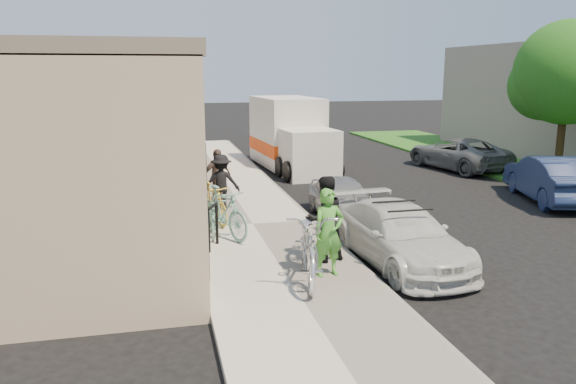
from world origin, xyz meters
TOP-DOWN VIEW (x-y plane):
  - ground at (0.00, 0.00)m, footprint 120.00×120.00m
  - sidewalk at (-2.00, 3.00)m, footprint 3.00×34.00m
  - curb at (-0.45, 3.00)m, footprint 0.12×34.00m
  - storefront at (-5.24, 7.99)m, footprint 3.60×20.00m
  - bike_rack at (-3.13, 1.30)m, footprint 0.29×0.61m
  - sandwich_board at (-3.15, 8.30)m, footprint 0.79×0.80m
  - sedan_white at (0.44, -0.07)m, footprint 1.89×4.11m
  - sedan_silver at (0.44, 3.44)m, footprint 1.43×3.29m
  - moving_truck at (0.96, 11.41)m, footprint 2.50×5.76m
  - far_car_blue at (7.08, 3.99)m, footprint 2.56×4.42m
  - far_car_gray at (7.30, 9.71)m, footprint 2.84×4.76m
  - median_tree at (9.46, 6.76)m, footprint 3.53×3.53m
  - tandem_bike at (-1.63, -0.83)m, footprint 1.31×2.57m
  - woman_rider at (-1.26, -0.77)m, footprint 0.63×0.46m
  - man_standing at (-1.10, 0.02)m, footprint 0.96×0.84m
  - cruiser_bike_a at (-2.82, 2.06)m, footprint 1.30×1.92m
  - cruiser_bike_b at (-2.99, 2.40)m, footprint 0.74×1.71m
  - cruiser_bike_c at (-2.92, 3.29)m, footprint 0.93×1.68m
  - bystander_a at (-2.55, 4.64)m, footprint 1.04×0.71m
  - bystander_b at (-2.57, 5.53)m, footprint 0.96×0.74m

SIDE VIEW (x-z plane):
  - ground at x=0.00m, z-range 0.00..0.00m
  - curb at x=-0.45m, z-range 0.00..0.13m
  - sidewalk at x=-2.00m, z-range 0.00..0.15m
  - sedan_silver at x=0.44m, z-range 0.00..1.11m
  - sedan_white at x=0.44m, z-range -0.02..1.18m
  - cruiser_bike_b at x=-2.99m, z-range 0.15..1.02m
  - far_car_gray at x=7.30m, z-range 0.00..1.24m
  - cruiser_bike_c at x=-2.92m, z-range 0.15..1.12m
  - sandwich_board at x=-3.15m, z-range 0.16..1.19m
  - far_car_blue at x=7.08m, z-range 0.00..1.38m
  - bike_rack at x=-3.13m, z-range 0.25..1.17m
  - cruiser_bike_a at x=-2.82m, z-range 0.15..1.28m
  - tandem_bike at x=-1.63m, z-range 0.15..1.44m
  - bystander_a at x=-2.55m, z-range 0.15..1.63m
  - bystander_b at x=-2.57m, z-range 0.15..1.66m
  - woman_rider at x=-1.26m, z-range 0.15..1.75m
  - man_standing at x=-1.10m, z-range 0.15..1.83m
  - moving_truck at x=0.96m, z-range -0.16..2.61m
  - storefront at x=-5.24m, z-range 0.01..4.24m
  - median_tree at x=9.46m, z-range 0.89..6.29m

